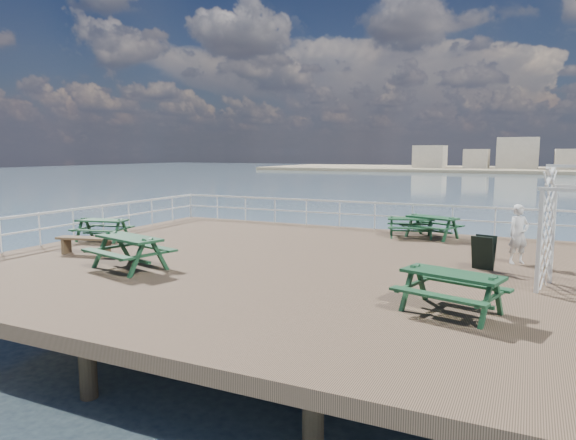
# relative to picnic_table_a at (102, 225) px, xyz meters

# --- Properties ---
(ground) EXTENTS (18.00, 14.00, 0.30)m
(ground) POSITION_rel_picnic_table_a_xyz_m (7.80, -0.29, -0.68)
(ground) COLOR brown
(ground) RESTS_ON ground
(sea_backdrop) EXTENTS (300.00, 300.00, 9.20)m
(sea_backdrop) POSITION_rel_picnic_table_a_xyz_m (20.34, 133.78, -1.04)
(sea_backdrop) COLOR #3A4F62
(sea_backdrop) RESTS_ON ground
(railing) EXTENTS (17.77, 13.76, 1.10)m
(railing) POSITION_rel_picnic_table_a_xyz_m (7.73, 2.28, 0.34)
(railing) COLOR silver
(railing) RESTS_ON ground
(picnic_table_a) EXTENTS (1.96, 1.71, 0.83)m
(picnic_table_a) POSITION_rel_picnic_table_a_xyz_m (0.00, 0.00, 0.00)
(picnic_table_a) COLOR #143821
(picnic_table_a) RESTS_ON ground
(picnic_table_b) EXTENTS (2.17, 1.97, 0.86)m
(picnic_table_b) POSITION_rel_picnic_table_a_xyz_m (10.20, 5.46, 0.02)
(picnic_table_b) COLOR #143821
(picnic_table_b) RESTS_ON ground
(picnic_table_c) EXTENTS (1.91, 1.69, 0.79)m
(picnic_table_c) POSITION_rel_picnic_table_a_xyz_m (9.49, 5.24, -0.02)
(picnic_table_c) COLOR #143821
(picnic_table_c) RESTS_ON ground
(picnic_table_d) EXTENTS (2.35, 2.07, 0.97)m
(picnic_table_d) POSITION_rel_picnic_table_a_xyz_m (3.93, -2.97, 0.09)
(picnic_table_d) COLOR #143821
(picnic_table_d) RESTS_ON ground
(picnic_table_e) EXTENTS (2.16, 1.92, 0.89)m
(picnic_table_e) POSITION_rel_picnic_table_a_xyz_m (12.06, -3.22, 0.04)
(picnic_table_e) COLOR #143821
(picnic_table_e) RESTS_ON ground
(flat_bench_near) EXTENTS (1.83, 0.80, 0.51)m
(flat_bench_near) POSITION_rel_picnic_table_a_xyz_m (1.36, -2.02, -0.15)
(flat_bench_near) COLOR brown
(flat_bench_near) RESTS_ON ground
(sandwich_board) EXTENTS (0.63, 0.53, 0.90)m
(sandwich_board) POSITION_rel_picnic_table_a_xyz_m (12.29, 0.91, -0.09)
(sandwich_board) COLOR black
(sandwich_board) RESTS_ON ground
(person) EXTENTS (0.71, 0.67, 1.63)m
(person) POSITION_rel_picnic_table_a_xyz_m (13.08, 2.08, 0.28)
(person) COLOR silver
(person) RESTS_ON ground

